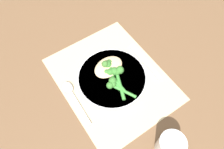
{
  "coord_description": "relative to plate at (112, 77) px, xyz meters",
  "views": [
    {
      "loc": [
        0.32,
        -0.22,
        0.7
      ],
      "look_at": [
        0.0,
        0.0,
        0.03
      ],
      "focal_mm": 35.0,
      "sensor_mm": 36.0,
      "label": 1
    }
  ],
  "objects": [
    {
      "name": "ground_plane",
      "position": [
        0.0,
        0.0,
        -0.01
      ],
      "size": [
        3.0,
        3.0,
        0.0
      ],
      "primitive_type": "plane",
      "color": "brown"
    },
    {
      "name": "placemat",
      "position": [
        0.0,
        0.0,
        -0.01
      ],
      "size": [
        0.44,
        0.35,
        0.0
      ],
      "color": "#C6B289",
      "rests_on": "ground_plane"
    },
    {
      "name": "plate",
      "position": [
        0.0,
        0.0,
        0.0
      ],
      "size": [
        0.25,
        0.25,
        0.01
      ],
      "color": "white",
      "rests_on": "placemat"
    },
    {
      "name": "chicken_fillet",
      "position": [
        -0.04,
        0.01,
        0.02
      ],
      "size": [
        0.09,
        0.12,
        0.02
      ],
      "rotation": [
        0.0,
        0.0,
        4.84
      ],
      "color": "#DBBC89",
      "rests_on": "plate"
    },
    {
      "name": "pesto_dollop_primary",
      "position": [
        -0.04,
        0.0,
        0.03
      ],
      "size": [
        0.02,
        0.02,
        0.02
      ],
      "color": "#3D702D",
      "rests_on": "chicken_fillet"
    },
    {
      "name": "broccoli_stalk_front",
      "position": [
        -0.04,
        0.01,
        0.02
      ],
      "size": [
        0.12,
        0.05,
        0.03
      ],
      "rotation": [
        0.0,
        0.0,
        7.68
      ],
      "color": "#3D8E38",
      "rests_on": "plate"
    },
    {
      "name": "broccoli_stalk_left",
      "position": [
        -0.0,
        0.0,
        0.02
      ],
      "size": [
        0.11,
        0.04,
        0.03
      ],
      "rotation": [
        0.0,
        0.0,
        7.88
      ],
      "color": "#3D8E38",
      "rests_on": "plate"
    },
    {
      "name": "broccoli_stalk_right",
      "position": [
        0.01,
        0.02,
        0.02
      ],
      "size": [
        0.12,
        0.07,
        0.03
      ],
      "rotation": [
        0.0,
        0.0,
        7.48
      ],
      "color": "#3D8E38",
      "rests_on": "plate"
    },
    {
      "name": "broccoli_stalk_rear",
      "position": [
        0.04,
        -0.01,
        0.02
      ],
      "size": [
        0.11,
        0.07,
        0.03
      ],
      "rotation": [
        0.0,
        0.0,
        8.33
      ],
      "color": "#3D8E38",
      "rests_on": "plate"
    },
    {
      "name": "knife",
      "position": [
        0.01,
        0.15,
        -0.01
      ],
      "size": [
        0.19,
        0.02,
        0.01
      ],
      "rotation": [
        0.0,
        0.0,
        1.54
      ],
      "color": "silver",
      "rests_on": "placemat"
    },
    {
      "name": "spoon",
      "position": [
        -0.03,
        -0.15,
        -0.0
      ],
      "size": [
        0.18,
        0.04,
        0.01
      ],
      "rotation": [
        0.0,
        0.0,
        1.54
      ],
      "color": "silver",
      "rests_on": "placemat"
    },
    {
      "name": "water_glass",
      "position": [
        0.3,
        -0.0,
        0.03
      ],
      "size": [
        0.08,
        0.08,
        0.09
      ],
      "color": "silver",
      "rests_on": "ground_plane"
    }
  ]
}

